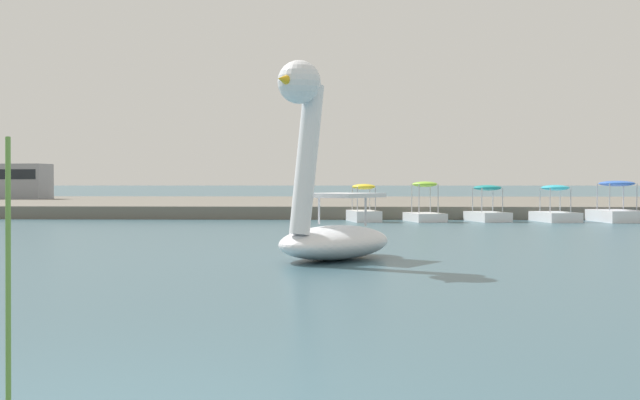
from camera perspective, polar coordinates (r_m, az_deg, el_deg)
name	(u,v)px	position (r m, az deg, el deg)	size (l,w,h in m)	color
shore_bank_far	(319,205)	(39.90, -0.06, -0.37)	(130.16, 21.23, 0.49)	#6B665B
swan_boat	(328,212)	(13.97, 0.57, -0.87)	(2.80, 3.13, 3.51)	white
pedal_boat_yellow	(364,210)	(27.96, 3.24, -0.73)	(1.28, 1.98, 1.36)	white
pedal_boat_lime	(425,210)	(28.19, 7.74, -0.70)	(1.49, 2.00, 1.45)	white
pedal_boat_teal	(487,210)	(28.72, 12.25, -0.73)	(1.51, 2.13, 1.32)	white
pedal_boat_cyan	(555,211)	(29.07, 16.96, -0.77)	(1.50, 2.16, 1.32)	white
pedal_boat_blue	(617,210)	(29.67, 21.05, -0.66)	(1.64, 2.34, 1.47)	white
parked_van	(11,180)	(46.42, -21.85, 1.38)	(4.39, 2.19, 1.95)	gray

